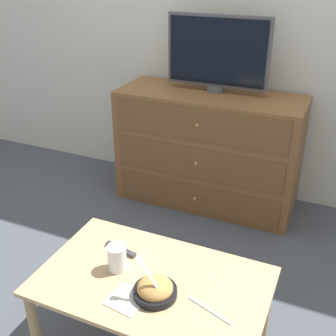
{
  "coord_description": "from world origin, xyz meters",
  "views": [
    {
      "loc": [
        0.94,
        -2.87,
        1.65
      ],
      "look_at": [
        0.25,
        -1.31,
        0.78
      ],
      "focal_mm": 45.0,
      "sensor_mm": 36.0,
      "label": 1
    }
  ],
  "objects": [
    {
      "name": "drink_cup",
      "position": [
        0.17,
        -1.67,
        0.5
      ],
      "size": [
        0.08,
        0.08,
        0.11
      ],
      "color": "white",
      "rests_on": "coffee_table"
    },
    {
      "name": "coffee_table",
      "position": [
        0.34,
        -1.67,
        0.39
      ],
      "size": [
        0.95,
        0.58,
        0.45
      ],
      "color": "tan",
      "rests_on": "ground_plane"
    },
    {
      "name": "knife",
      "position": [
        0.61,
        -1.74,
        0.45
      ],
      "size": [
        0.19,
        0.07,
        0.01
      ],
      "color": "white",
      "rests_on": "coffee_table"
    },
    {
      "name": "takeout_bowl",
      "position": [
        0.39,
        -1.75,
        0.48
      ],
      "size": [
        0.17,
        0.17,
        0.18
      ],
      "color": "black",
      "rests_on": "coffee_table"
    },
    {
      "name": "tv",
      "position": [
        0.12,
        -0.2,
        1.08
      ],
      "size": [
        0.69,
        0.12,
        0.5
      ],
      "color": "#515156",
      "rests_on": "dresser"
    },
    {
      "name": "wall_back",
      "position": [
        0.0,
        0.03,
        1.3
      ],
      "size": [
        12.0,
        0.05,
        2.6
      ],
      "color": "silver",
      "rests_on": "ground_plane"
    },
    {
      "name": "ground_plane",
      "position": [
        0.0,
        0.0,
        0.0
      ],
      "size": [
        12.0,
        12.0,
        0.0
      ],
      "primitive_type": "plane",
      "color": "#474C56"
    },
    {
      "name": "napkin",
      "position": [
        0.3,
        -1.81,
        0.45
      ],
      "size": [
        0.16,
        0.16,
        0.0
      ],
      "color": "silver",
      "rests_on": "coffee_table"
    },
    {
      "name": "remote_control",
      "position": [
        0.13,
        -1.56,
        0.46
      ],
      "size": [
        0.17,
        0.06,
        0.02
      ],
      "color": "#38383D",
      "rests_on": "coffee_table"
    },
    {
      "name": "dresser",
      "position": [
        0.1,
        -0.27,
        0.41
      ],
      "size": [
        1.26,
        0.49,
        0.82
      ],
      "color": "brown",
      "rests_on": "ground_plane"
    }
  ]
}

